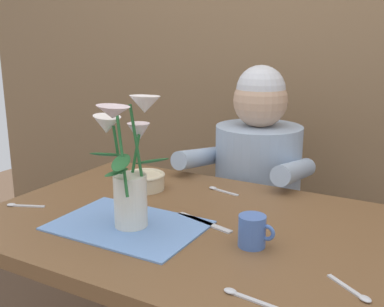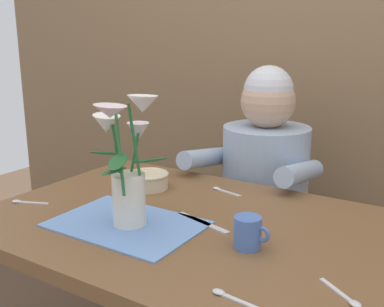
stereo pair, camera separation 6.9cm
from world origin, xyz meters
name	(u,v)px [view 1 (the left image)]	position (x,y,z in m)	size (l,w,h in m)	color
wood_panel_backdrop	(310,33)	(0.00, 1.05, 1.25)	(4.00, 0.10, 2.50)	brown
dining_table	(196,253)	(0.00, 0.00, 0.64)	(1.20, 0.80, 0.74)	brown
seated_person	(256,207)	(-0.06, 0.62, 0.56)	(0.45, 0.47, 1.14)	#4C4C56
striped_placemat	(128,225)	(-0.15, -0.12, 0.74)	(0.40, 0.28, 0.01)	#6B93D1
flower_vase	(128,165)	(-0.14, -0.12, 0.92)	(0.21, 0.23, 0.36)	silver
ceramic_bowl	(145,180)	(-0.28, 0.16, 0.77)	(0.14, 0.14, 0.06)	beige
dinner_knife	(204,222)	(0.03, 0.00, 0.74)	(0.19, 0.02, 0.01)	silver
ceramic_mug	(253,231)	(0.20, -0.07, 0.78)	(0.09, 0.07, 0.08)	#476BB7
spoon_0	(219,190)	(-0.06, 0.27, 0.74)	(0.12, 0.04, 0.01)	silver
spoon_1	(355,293)	(0.46, -0.17, 0.74)	(0.11, 0.08, 0.01)	silver
spoon_2	(20,205)	(-0.52, -0.16, 0.74)	(0.12, 0.06, 0.01)	silver
spoon_3	(241,295)	(0.26, -0.29, 0.74)	(0.12, 0.03, 0.01)	silver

